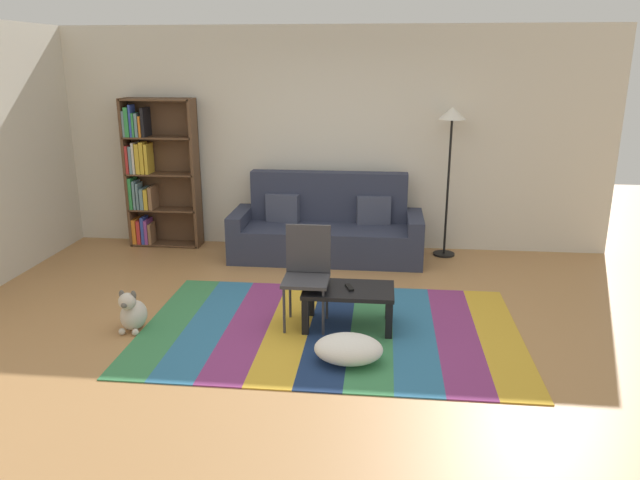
# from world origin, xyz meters

# --- Properties ---
(ground_plane) EXTENTS (14.00, 14.00, 0.00)m
(ground_plane) POSITION_xyz_m (0.00, 0.00, 0.00)
(ground_plane) COLOR #B27F4C
(back_wall) EXTENTS (6.80, 0.10, 2.70)m
(back_wall) POSITION_xyz_m (0.00, 2.55, 1.35)
(back_wall) COLOR silver
(back_wall) RESTS_ON ground_plane
(rug) EXTENTS (3.31, 2.13, 0.01)m
(rug) POSITION_xyz_m (0.22, -0.05, 0.01)
(rug) COLOR #387F4C
(rug) RESTS_ON ground_plane
(couch) EXTENTS (2.26, 0.80, 1.00)m
(couch) POSITION_xyz_m (-0.01, 2.02, 0.34)
(couch) COLOR #2D3347
(couch) RESTS_ON ground_plane
(bookshelf) EXTENTS (0.90, 0.28, 1.85)m
(bookshelf) POSITION_xyz_m (-2.23, 2.31, 0.91)
(bookshelf) COLOR brown
(bookshelf) RESTS_ON ground_plane
(coffee_table) EXTENTS (0.80, 0.49, 0.36)m
(coffee_table) POSITION_xyz_m (0.37, 0.04, 0.31)
(coffee_table) COLOR black
(coffee_table) RESTS_ON rug
(pouf) EXTENTS (0.54, 0.41, 0.22)m
(pouf) POSITION_xyz_m (0.42, -0.63, 0.12)
(pouf) COLOR white
(pouf) RESTS_ON rug
(dog) EXTENTS (0.22, 0.35, 0.40)m
(dog) POSITION_xyz_m (-1.51, -0.22, 0.16)
(dog) COLOR beige
(dog) RESTS_ON ground_plane
(standing_lamp) EXTENTS (0.32, 0.32, 1.78)m
(standing_lamp) POSITION_xyz_m (1.42, 2.24, 1.49)
(standing_lamp) COLOR black
(standing_lamp) RESTS_ON ground_plane
(tv_remote) EXTENTS (0.09, 0.16, 0.02)m
(tv_remote) POSITION_xyz_m (0.38, 0.04, 0.38)
(tv_remote) COLOR black
(tv_remote) RESTS_ON coffee_table
(folding_chair) EXTENTS (0.40, 0.40, 0.90)m
(folding_chair) POSITION_xyz_m (0.00, 0.09, 0.53)
(folding_chair) COLOR #38383D
(folding_chair) RESTS_ON ground_plane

